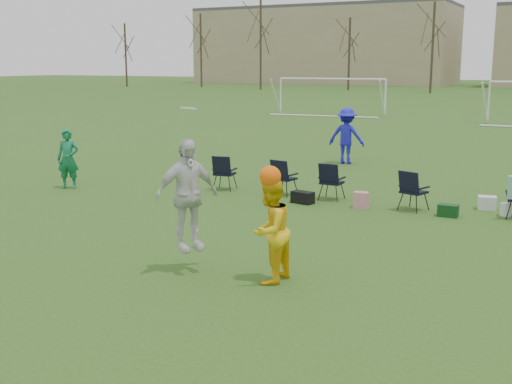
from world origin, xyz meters
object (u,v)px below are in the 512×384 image
Objects in this scene: fielder_green_near at (68,159)px; center_contest at (227,211)px; fielder_blue at (347,136)px; goal_left at (332,86)px.

center_contest is at bearing -54.49° from fielder_green_near.
fielder_blue is 21.57m from goal_left.
fielder_green_near is at bearing -89.27° from goal_left.
fielder_green_near is 0.60× the size of center_contest.
goal_left reaches higher than fielder_blue.
fielder_blue is at bearing 100.83° from center_contest.
center_contest is at bearing -76.95° from goal_left.
center_contest reaches higher than fielder_blue.
fielder_blue is 0.26× the size of goal_left.
fielder_blue reaches higher than fielder_green_near.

